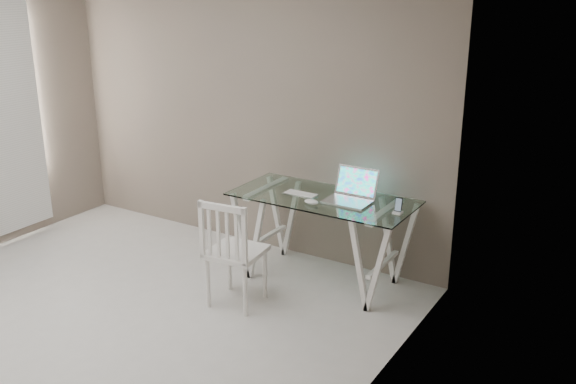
# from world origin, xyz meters

# --- Properties ---
(room) EXTENTS (4.50, 4.52, 2.71)m
(room) POSITION_xyz_m (-0.06, 0.02, 1.72)
(room) COLOR beige
(room) RESTS_ON ground
(desk) EXTENTS (1.50, 0.70, 0.75)m
(desk) POSITION_xyz_m (1.03, 1.85, 0.38)
(desk) COLOR silver
(desk) RESTS_ON ground
(chair) EXTENTS (0.45, 0.45, 0.89)m
(chair) POSITION_xyz_m (0.66, 1.09, 0.49)
(chair) COLOR white
(chair) RESTS_ON ground
(laptop) EXTENTS (0.36, 0.34, 0.25)m
(laptop) POSITION_xyz_m (1.26, 1.91, 0.81)
(laptop) COLOR silver
(laptop) RESTS_ON desk
(keyboard) EXTENTS (0.29, 0.12, 0.01)m
(keyboard) POSITION_xyz_m (0.84, 1.82, 0.75)
(keyboard) COLOR silver
(keyboard) RESTS_ON desk
(mouse) EXTENTS (0.12, 0.07, 0.04)m
(mouse) POSITION_xyz_m (1.03, 1.65, 0.77)
(mouse) COLOR silver
(mouse) RESTS_ON desk
(phone_dock) EXTENTS (0.07, 0.07, 0.12)m
(phone_dock) POSITION_xyz_m (1.69, 1.81, 0.78)
(phone_dock) COLOR white
(phone_dock) RESTS_ON desk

